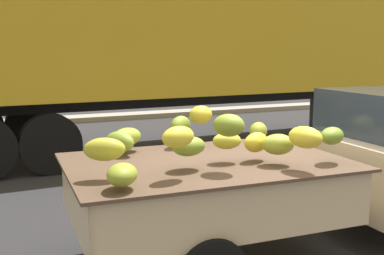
{
  "coord_description": "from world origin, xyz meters",
  "views": [
    {
      "loc": [
        -2.71,
        -3.99,
        2.16
      ],
      "look_at": [
        -0.65,
        0.6,
        1.35
      ],
      "focal_mm": 44.6,
      "sensor_mm": 36.0,
      "label": 1
    }
  ],
  "objects": [
    {
      "name": "pickup_truck",
      "position": [
        1.18,
        0.06,
        0.89
      ],
      "size": [
        4.89,
        2.01,
        1.7
      ],
      "rotation": [
        0.0,
        0.0,
        -0.05
      ],
      "color": "#CCB793",
      "rests_on": "ground"
    },
    {
      "name": "curb_strip",
      "position": [
        0.0,
        10.73,
        0.08
      ],
      "size": [
        80.0,
        0.8,
        0.16
      ],
      "primitive_type": "cube",
      "color": "gray",
      "rests_on": "ground"
    },
    {
      "name": "semi_trailer",
      "position": [
        1.87,
        5.85,
        2.54
      ],
      "size": [
        12.08,
        3.01,
        3.95
      ],
      "rotation": [
        0.0,
        0.0,
        0.04
      ],
      "color": "gold",
      "rests_on": "ground"
    }
  ]
}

